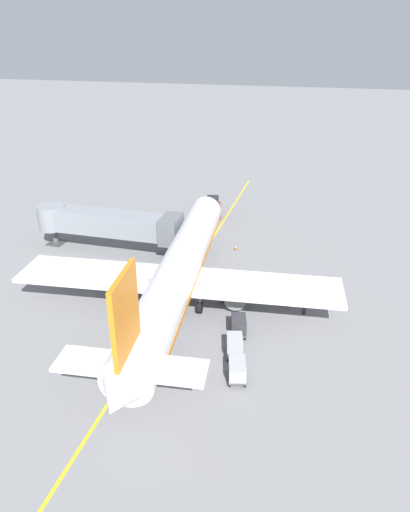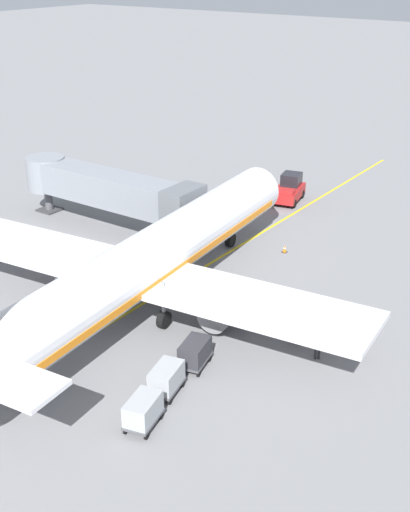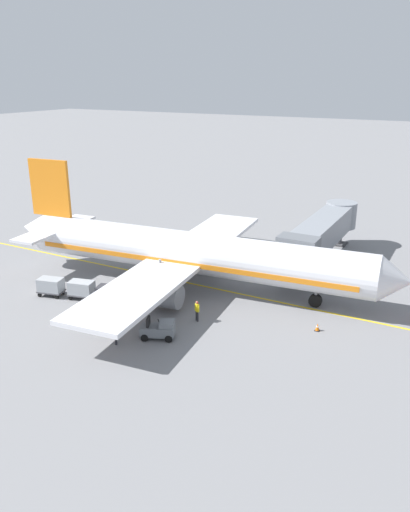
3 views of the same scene
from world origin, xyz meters
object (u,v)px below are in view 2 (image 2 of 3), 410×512
at_px(pushback_tractor, 289,190).
at_px(ground_crew_marshaller, 258,294).
at_px(ground_crew_wing_walker, 207,306).
at_px(safety_cone_nose_left, 285,249).
at_px(baggage_cart_second_in_train, 166,378).
at_px(ground_crew_loader, 318,344).
at_px(baggage_tug_lead, 302,321).
at_px(baggage_cart_front, 195,352).
at_px(baggage_cart_third_in_train, 143,410).
at_px(parked_airliner, 147,262).
at_px(jet_bridge, 107,188).

xyz_separation_m(pushback_tractor, ground_crew_marshaller, (8.39, -19.29, -0.15)).
distance_m(ground_crew_wing_walker, safety_cone_nose_left, 11.99).
xyz_separation_m(pushback_tractor, ground_crew_wing_walker, (6.63, -22.45, -0.15)).
distance_m(baggage_cart_second_in_train, ground_crew_loader, 8.95).
relative_size(baggage_tug_lead, baggage_cart_front, 0.93).
relative_size(baggage_tug_lead, ground_crew_wing_walker, 1.64).
bearing_deg(baggage_cart_third_in_train, parked_airliner, 128.50).
height_order(pushback_tractor, baggage_cart_second_in_train, pushback_tractor).
distance_m(parked_airliner, ground_crew_loader, 11.95).
height_order(jet_bridge, ground_crew_wing_walker, jet_bridge).
bearing_deg(ground_crew_wing_walker, baggage_tug_lead, 20.77).
bearing_deg(ground_crew_wing_walker, ground_crew_marshaller, 60.85).
relative_size(baggage_tug_lead, baggage_cart_second_in_train, 0.93).
height_order(parked_airliner, baggage_tug_lead, parked_airliner).
distance_m(baggage_tug_lead, safety_cone_nose_left, 11.87).
relative_size(baggage_tug_lead, baggage_cart_third_in_train, 0.93).
xyz_separation_m(baggage_cart_second_in_train, ground_crew_loader, (4.91, 7.48, 0.00)).
bearing_deg(safety_cone_nose_left, baggage_cart_third_in_train, -78.17).
relative_size(jet_bridge, safety_cone_nose_left, 29.87).
distance_m(baggage_cart_front, baggage_cart_third_in_train, 5.73).
bearing_deg(baggage_tug_lead, baggage_cart_second_in_train, -105.68).
height_order(baggage_cart_third_in_train, safety_cone_nose_left, baggage_cart_third_in_train).
height_order(ground_crew_wing_walker, ground_crew_marshaller, same).
height_order(baggage_cart_third_in_train, ground_crew_loader, ground_crew_loader).
bearing_deg(ground_crew_wing_walker, safety_cone_nose_left, 95.43).
height_order(parked_airliner, safety_cone_nose_left, parked_airliner).
relative_size(parked_airliner, jet_bridge, 2.12).
height_order(baggage_cart_front, ground_crew_loader, ground_crew_loader).
bearing_deg(baggage_cart_front, ground_crew_marshaller, 95.47).
relative_size(baggage_cart_front, ground_crew_marshaller, 1.76).
height_order(baggage_cart_front, baggage_cart_third_in_train, same).
distance_m(baggage_cart_front, safety_cone_nose_left, 17.11).
height_order(baggage_cart_front, baggage_cart_second_in_train, same).
distance_m(pushback_tractor, baggage_cart_front, 28.72).
bearing_deg(safety_cone_nose_left, baggage_cart_front, -77.66).
height_order(pushback_tractor, ground_crew_marshaller, pushback_tractor).
distance_m(baggage_tug_lead, baggage_cart_third_in_train, 12.66).
distance_m(ground_crew_wing_walker, ground_crew_marshaller, 3.62).
bearing_deg(baggage_cart_second_in_train, ground_crew_marshaller, 95.37).
bearing_deg(pushback_tractor, baggage_tug_lead, -59.21).
xyz_separation_m(baggage_cart_front, ground_crew_marshaller, (-0.76, 7.94, 0.00)).
relative_size(ground_crew_marshaller, safety_cone_nose_left, 2.86).
height_order(parked_airliner, baggage_cart_second_in_train, parked_airliner).
distance_m(pushback_tractor, baggage_cart_third_in_train, 34.40).
relative_size(ground_crew_loader, ground_crew_marshaller, 1.00).
relative_size(jet_bridge, baggage_cart_third_in_train, 5.91).
height_order(baggage_cart_second_in_train, ground_crew_marshaller, ground_crew_marshaller).
bearing_deg(baggage_tug_lead, baggage_cart_third_in_train, -98.90).
bearing_deg(parked_airliner, jet_bridge, 142.57).
relative_size(parked_airliner, baggage_tug_lead, 13.48).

